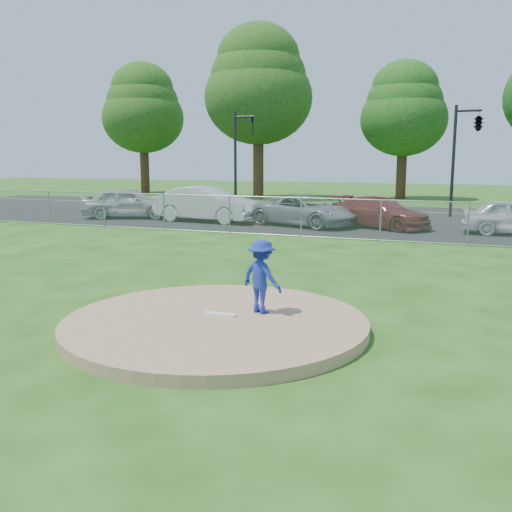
# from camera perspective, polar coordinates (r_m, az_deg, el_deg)

# --- Properties ---
(ground) EXTENTS (120.00, 120.00, 0.00)m
(ground) POSITION_cam_1_polar(r_m,az_deg,el_deg) (19.56, 8.46, 0.85)
(ground) COLOR #1C4A10
(ground) RESTS_ON ground
(pitchers_mound) EXTENTS (5.40, 5.40, 0.20)m
(pitchers_mound) POSITION_cam_1_polar(r_m,az_deg,el_deg) (10.24, -4.06, -6.76)
(pitchers_mound) COLOR #9B7655
(pitchers_mound) RESTS_ON ground
(pitching_rubber) EXTENTS (0.60, 0.15, 0.04)m
(pitching_rubber) POSITION_cam_1_polar(r_m,az_deg,el_deg) (10.38, -3.60, -5.84)
(pitching_rubber) COLOR white
(pitching_rubber) RESTS_ON pitchers_mound
(chain_link_fence) EXTENTS (40.00, 0.06, 1.50)m
(chain_link_fence) POSITION_cam_1_polar(r_m,az_deg,el_deg) (21.41, 9.70, 3.61)
(chain_link_fence) COLOR gray
(chain_link_fence) RESTS_ON ground
(parking_lot) EXTENTS (50.00, 8.00, 0.01)m
(parking_lot) POSITION_cam_1_polar(r_m,az_deg,el_deg) (25.89, 11.64, 2.95)
(parking_lot) COLOR black
(parking_lot) RESTS_ON ground
(street) EXTENTS (60.00, 7.00, 0.01)m
(street) POSITION_cam_1_polar(r_m,az_deg,el_deg) (33.27, 13.80, 4.36)
(street) COLOR black
(street) RESTS_ON ground
(tree_far_left) EXTENTS (6.72, 6.72, 10.74)m
(tree_far_left) POSITION_cam_1_polar(r_m,az_deg,el_deg) (49.55, -11.26, 14.34)
(tree_far_left) COLOR #3D2316
(tree_far_left) RESTS_ON ground
(tree_left) EXTENTS (7.84, 7.84, 12.53)m
(tree_left) POSITION_cam_1_polar(r_m,az_deg,el_deg) (42.98, 0.24, 16.82)
(tree_left) COLOR #3C2916
(tree_left) RESTS_ON ground
(tree_center) EXTENTS (6.16, 6.16, 9.84)m
(tree_center) POSITION_cam_1_polar(r_m,az_deg,el_deg) (43.32, 14.59, 14.10)
(tree_center) COLOR #382414
(tree_center) RESTS_ON ground
(traffic_signal_left) EXTENTS (1.28, 0.20, 5.60)m
(traffic_signal_left) POSITION_cam_1_polar(r_m,az_deg,el_deg) (33.48, -1.71, 10.42)
(traffic_signal_left) COLOR black
(traffic_signal_left) RESTS_ON ground
(traffic_signal_center) EXTENTS (1.42, 2.48, 5.60)m
(traffic_signal_center) POSITION_cam_1_polar(r_m,az_deg,el_deg) (30.91, 21.14, 12.15)
(traffic_signal_center) COLOR black
(traffic_signal_center) RESTS_ON ground
(pitcher) EXTENTS (1.00, 0.79, 1.35)m
(pitcher) POSITION_cam_1_polar(r_m,az_deg,el_deg) (10.40, 0.57, -2.06)
(pitcher) COLOR navy
(pitcher) RESTS_ON pitchers_mound
(traffic_cone) EXTENTS (0.31, 0.31, 0.61)m
(traffic_cone) POSITION_cam_1_polar(r_m,az_deg,el_deg) (25.90, 0.20, 3.84)
(traffic_cone) COLOR #FF640D
(traffic_cone) RESTS_ON parking_lot
(parked_car_silver) EXTENTS (4.89, 3.42, 1.54)m
(parked_car_silver) POSITION_cam_1_polar(r_m,az_deg,el_deg) (29.36, -12.61, 5.23)
(parked_car_silver) COLOR #AFB0B4
(parked_car_silver) RESTS_ON parking_lot
(parked_car_white) EXTENTS (5.15, 2.19, 1.65)m
(parked_car_white) POSITION_cam_1_polar(r_m,az_deg,el_deg) (27.12, -4.97, 5.18)
(parked_car_white) COLOR silver
(parked_car_white) RESTS_ON parking_lot
(parked_car_gray) EXTENTS (5.23, 3.62, 1.33)m
(parked_car_gray) POSITION_cam_1_polar(r_m,az_deg,el_deg) (25.42, 4.85, 4.51)
(parked_car_gray) COLOR gray
(parked_car_gray) RESTS_ON parking_lot
(parked_car_darkred) EXTENTS (4.92, 3.61, 1.33)m
(parked_car_darkred) POSITION_cam_1_polar(r_m,az_deg,el_deg) (25.22, 12.28, 4.28)
(parked_car_darkred) COLOR maroon
(parked_car_darkred) RESTS_ON parking_lot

